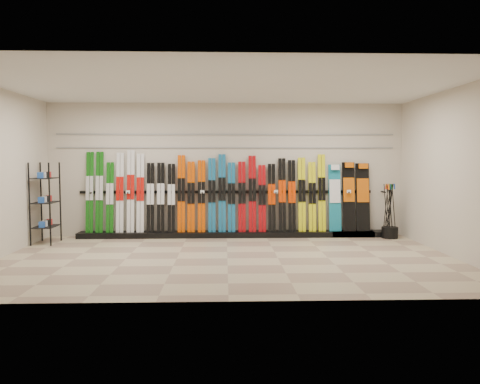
{
  "coord_description": "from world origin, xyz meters",
  "views": [
    {
      "loc": [
        -0.05,
        -8.11,
        1.74
      ],
      "look_at": [
        0.26,
        1.0,
        1.1
      ],
      "focal_mm": 35.0,
      "sensor_mm": 36.0,
      "label": 1
    }
  ],
  "objects": [
    {
      "name": "slatwall_rail_1",
      "position": [
        0.0,
        2.48,
        2.3
      ],
      "size": [
        7.6,
        0.02,
        0.03
      ],
      "primitive_type": "cube",
      "color": "gray",
      "rests_on": "back_wall"
    },
    {
      "name": "slatwall_rail_0",
      "position": [
        0.0,
        2.48,
        2.0
      ],
      "size": [
        7.6,
        0.02,
        0.03
      ],
      "primitive_type": "cube",
      "color": "gray",
      "rests_on": "back_wall"
    },
    {
      "name": "snowboards",
      "position": [
        2.78,
        2.36,
        0.88
      ],
      "size": [
        0.93,
        0.24,
        1.56
      ],
      "color": "#14728C",
      "rests_on": "ski_rack_base"
    },
    {
      "name": "accessory_rack",
      "position": [
        -3.75,
        1.62,
        0.84
      ],
      "size": [
        0.4,
        0.6,
        1.67
      ],
      "primitive_type": "cube",
      "color": "black",
      "rests_on": "floor"
    },
    {
      "name": "pole_bin",
      "position": [
        3.6,
        2.0,
        0.12
      ],
      "size": [
        0.35,
        0.35,
        0.25
      ],
      "primitive_type": "cylinder",
      "color": "black",
      "rests_on": "floor"
    },
    {
      "name": "ski_rack_base",
      "position": [
        0.22,
        2.28,
        0.06
      ],
      "size": [
        8.0,
        0.4,
        0.12
      ],
      "primitive_type": "cube",
      "color": "black",
      "rests_on": "floor"
    },
    {
      "name": "back_wall",
      "position": [
        0.0,
        2.5,
        1.5
      ],
      "size": [
        8.0,
        0.0,
        8.0
      ],
      "primitive_type": "plane",
      "rotation": [
        1.57,
        0.0,
        0.0
      ],
      "color": "beige",
      "rests_on": "floor"
    },
    {
      "name": "right_wall",
      "position": [
        4.0,
        0.0,
        1.5
      ],
      "size": [
        0.0,
        5.0,
        5.0
      ],
      "primitive_type": "plane",
      "rotation": [
        1.57,
        0.0,
        -1.57
      ],
      "color": "beige",
      "rests_on": "floor"
    },
    {
      "name": "ski_poles",
      "position": [
        3.58,
        2.03,
        0.61
      ],
      "size": [
        0.33,
        0.27,
        1.18
      ],
      "color": "black",
      "rests_on": "pole_bin"
    },
    {
      "name": "skis",
      "position": [
        -0.48,
        2.33,
        0.94
      ],
      "size": [
        5.36,
        0.24,
        1.83
      ],
      "color": "#125A10",
      "rests_on": "ski_rack_base"
    },
    {
      "name": "floor",
      "position": [
        0.0,
        0.0,
        0.0
      ],
      "size": [
        8.0,
        8.0,
        0.0
      ],
      "primitive_type": "plane",
      "color": "gray",
      "rests_on": "ground"
    },
    {
      "name": "ceiling",
      "position": [
        0.0,
        0.0,
        3.0
      ],
      "size": [
        8.0,
        8.0,
        0.0
      ],
      "primitive_type": "plane",
      "rotation": [
        3.14,
        0.0,
        0.0
      ],
      "color": "silver",
      "rests_on": "back_wall"
    }
  ]
}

